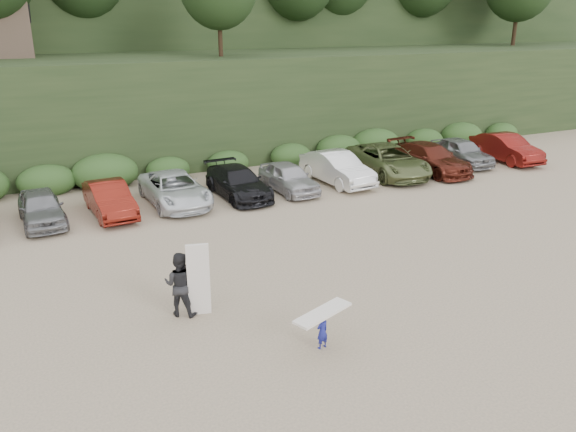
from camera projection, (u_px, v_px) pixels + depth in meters
ground at (350, 276)px, 18.69m from camera, size 120.00×120.00×0.00m
parked_cars at (222, 183)px, 26.46m from camera, size 39.49×6.29×1.63m
child_surfer at (322, 323)px, 14.39m from camera, size 1.83×1.10×1.06m
adult_surfer at (182, 284)px, 15.97m from camera, size 1.40×1.13×2.27m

